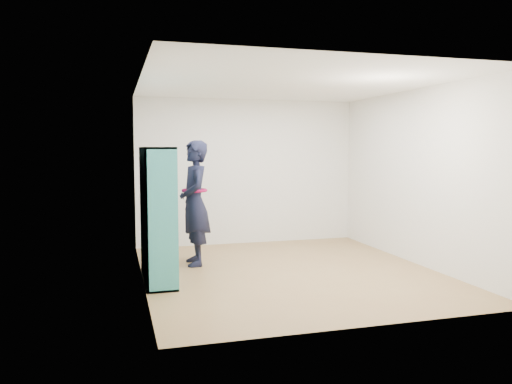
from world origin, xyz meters
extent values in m
plane|color=olive|center=(0.00, 0.00, 0.00)|extent=(4.50, 4.50, 0.00)
plane|color=white|center=(0.00, 0.00, 2.60)|extent=(4.50, 4.50, 0.00)
cube|color=white|center=(-2.00, 0.00, 1.30)|extent=(0.02, 4.50, 2.60)
cube|color=white|center=(2.00, 0.00, 1.30)|extent=(0.02, 4.50, 2.60)
cube|color=white|center=(0.00, 2.25, 1.30)|extent=(4.00, 0.02, 2.60)
cube|color=white|center=(0.00, -2.25, 1.30)|extent=(4.00, 0.02, 2.60)
cube|color=teal|center=(-1.80, -0.55, 0.87)|extent=(0.38, 0.03, 1.74)
cube|color=teal|center=(-1.80, 0.73, 0.87)|extent=(0.38, 0.03, 1.74)
cube|color=teal|center=(-1.80, 0.09, 0.01)|extent=(0.38, 1.31, 0.03)
cube|color=teal|center=(-1.80, 0.09, 1.73)|extent=(0.38, 1.31, 0.03)
cube|color=teal|center=(-1.98, 0.09, 0.87)|extent=(0.03, 1.31, 1.74)
cube|color=teal|center=(-1.80, -0.12, 0.87)|extent=(0.35, 0.03, 1.69)
cube|color=teal|center=(-1.80, 0.30, 0.87)|extent=(0.35, 0.03, 1.69)
cube|color=teal|center=(-1.80, 0.09, 0.45)|extent=(0.35, 1.25, 0.03)
cube|color=teal|center=(-1.80, 0.09, 0.87)|extent=(0.35, 1.25, 0.03)
cube|color=teal|center=(-1.80, 0.09, 1.29)|extent=(0.35, 1.25, 0.03)
cube|color=beige|center=(-1.78, -0.33, 0.09)|extent=(0.24, 0.15, 0.09)
cube|color=black|center=(-1.77, -0.39, 0.59)|extent=(0.20, 0.17, 0.26)
cube|color=maroon|center=(-1.77, -0.39, 1.03)|extent=(0.20, 0.17, 0.29)
cube|color=silver|center=(-1.78, -0.33, 1.35)|extent=(0.24, 0.15, 0.09)
cube|color=navy|center=(-1.77, 0.03, 0.17)|extent=(0.20, 0.17, 0.25)
cube|color=brown|center=(-1.77, 0.03, 0.59)|extent=(0.20, 0.17, 0.25)
cube|color=#BFB28C|center=(-1.78, 0.08, 0.93)|extent=(0.24, 0.15, 0.09)
cube|color=#26594C|center=(-1.77, 0.03, 1.46)|extent=(0.20, 0.17, 0.31)
cube|color=beige|center=(-1.77, 0.44, 0.19)|extent=(0.20, 0.17, 0.31)
cube|color=black|center=(-1.78, 0.50, 0.51)|extent=(0.24, 0.15, 0.09)
cube|color=maroon|center=(-1.77, 0.44, 1.01)|extent=(0.20, 0.17, 0.26)
cube|color=silver|center=(-1.77, 0.44, 1.44)|extent=(0.20, 0.17, 0.27)
imported|color=black|center=(-1.20, 0.80, 0.92)|extent=(0.45, 0.67, 1.84)
torus|color=#990B41|center=(-1.20, 0.80, 1.11)|extent=(0.38, 0.38, 0.04)
cube|color=silver|center=(-1.36, 0.88, 1.04)|extent=(0.02, 0.10, 0.14)
cube|color=black|center=(-1.36, 0.88, 1.04)|extent=(0.02, 0.10, 0.14)
camera|label=1|loc=(-2.33, -6.48, 1.72)|focal=35.00mm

